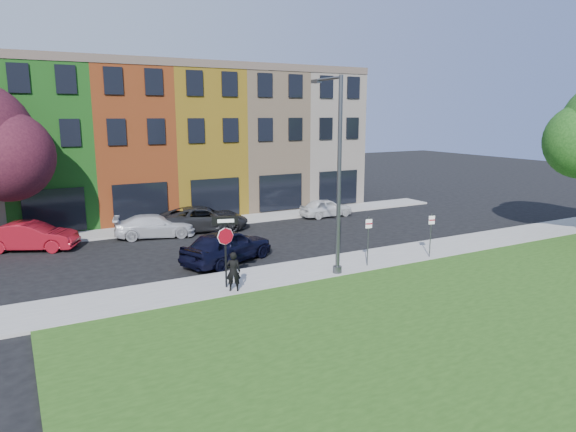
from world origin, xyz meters
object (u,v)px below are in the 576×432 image
stop_sign (225,237)px  sedan_near (227,246)px  man (233,271)px  street_lamp (337,176)px

stop_sign → sedan_near: stop_sign is taller
sedan_near → stop_sign: bearing=133.7°
man → street_lamp: (4.98, 0.17, 3.51)m
man → sedan_near: 4.45m
stop_sign → street_lamp: 5.55m
street_lamp → man: bearing=-175.5°
sedan_near → man: bearing=137.4°
sedan_near → street_lamp: size_ratio=0.62×
man → street_lamp: 6.09m
stop_sign → man: (0.10, -0.52, -1.30)m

